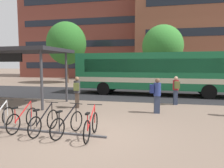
{
  "coord_description": "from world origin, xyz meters",
  "views": [
    {
      "loc": [
        2.08,
        -6.43,
        2.33
      ],
      "look_at": [
        -0.19,
        4.39,
        1.29
      ],
      "focal_mm": 33.25,
      "sensor_mm": 36.0,
      "label": 1
    }
  ],
  "objects_px": {
    "commuter_olive_pack_4": "(77,90)",
    "city_bus": "(155,72)",
    "street_tree_0": "(67,43)",
    "parked_bicycle_red_4": "(91,126)",
    "parked_bicycle_black_3": "(68,124)",
    "commuter_olive_pack_1": "(176,88)",
    "street_tree_1": "(163,46)",
    "commuter_navy_pack_2": "(156,93)",
    "parked_bicycle_red_1": "(23,119)",
    "parked_bicycle_black_2": "(44,122)",
    "transit_shelter": "(12,52)"
  },
  "relations": [
    {
      "from": "parked_bicycle_red_1",
      "to": "commuter_olive_pack_1",
      "type": "bearing_deg",
      "value": -42.81
    },
    {
      "from": "parked_bicycle_black_3",
      "to": "commuter_olive_pack_4",
      "type": "relative_size",
      "value": 1.0
    },
    {
      "from": "city_bus",
      "to": "street_tree_1",
      "type": "bearing_deg",
      "value": 87.36
    },
    {
      "from": "street_tree_0",
      "to": "commuter_navy_pack_2",
      "type": "bearing_deg",
      "value": -53.07
    },
    {
      "from": "commuter_olive_pack_1",
      "to": "street_tree_1",
      "type": "distance_m",
      "value": 11.84
    },
    {
      "from": "parked_bicycle_red_1",
      "to": "parked_bicycle_black_2",
      "type": "height_order",
      "value": "same"
    },
    {
      "from": "commuter_olive_pack_4",
      "to": "commuter_olive_pack_1",
      "type": "bearing_deg",
      "value": -83.44
    },
    {
      "from": "commuter_olive_pack_1",
      "to": "commuter_olive_pack_4",
      "type": "height_order",
      "value": "commuter_olive_pack_4"
    },
    {
      "from": "parked_bicycle_red_1",
      "to": "commuter_olive_pack_1",
      "type": "height_order",
      "value": "commuter_olive_pack_1"
    },
    {
      "from": "transit_shelter",
      "to": "street_tree_1",
      "type": "distance_m",
      "value": 15.74
    },
    {
      "from": "parked_bicycle_red_1",
      "to": "commuter_olive_pack_1",
      "type": "relative_size",
      "value": 1.04
    },
    {
      "from": "commuter_olive_pack_1",
      "to": "parked_bicycle_red_4",
      "type": "bearing_deg",
      "value": 143.28
    },
    {
      "from": "parked_bicycle_red_4",
      "to": "parked_bicycle_black_3",
      "type": "bearing_deg",
      "value": 83.56
    },
    {
      "from": "commuter_olive_pack_4",
      "to": "city_bus",
      "type": "bearing_deg",
      "value": -49.02
    },
    {
      "from": "street_tree_1",
      "to": "city_bus",
      "type": "bearing_deg",
      "value": -95.77
    },
    {
      "from": "parked_bicycle_black_2",
      "to": "parked_bicycle_red_4",
      "type": "xyz_separation_m",
      "value": [
        1.7,
        -0.09,
        0.0
      ]
    },
    {
      "from": "commuter_olive_pack_4",
      "to": "street_tree_1",
      "type": "bearing_deg",
      "value": -34.22
    },
    {
      "from": "commuter_olive_pack_1",
      "to": "commuter_navy_pack_2",
      "type": "distance_m",
      "value": 2.63
    },
    {
      "from": "parked_bicycle_red_4",
      "to": "street_tree_1",
      "type": "distance_m",
      "value": 18.21
    },
    {
      "from": "parked_bicycle_red_1",
      "to": "parked_bicycle_black_3",
      "type": "relative_size",
      "value": 1.02
    },
    {
      "from": "commuter_olive_pack_4",
      "to": "parked_bicycle_black_2",
      "type": "bearing_deg",
      "value": 171.51
    },
    {
      "from": "city_bus",
      "to": "parked_bicycle_red_1",
      "type": "bearing_deg",
      "value": -111.73
    },
    {
      "from": "transit_shelter",
      "to": "commuter_navy_pack_2",
      "type": "height_order",
      "value": "transit_shelter"
    },
    {
      "from": "parked_bicycle_red_1",
      "to": "parked_bicycle_black_2",
      "type": "bearing_deg",
      "value": -98.94
    },
    {
      "from": "parked_bicycle_black_3",
      "to": "commuter_navy_pack_2",
      "type": "bearing_deg",
      "value": -23.74
    },
    {
      "from": "city_bus",
      "to": "parked_bicycle_black_3",
      "type": "relative_size",
      "value": 7.19
    },
    {
      "from": "parked_bicycle_red_1",
      "to": "parked_bicycle_black_3",
      "type": "height_order",
      "value": "same"
    },
    {
      "from": "parked_bicycle_black_2",
      "to": "street_tree_1",
      "type": "bearing_deg",
      "value": -9.92
    },
    {
      "from": "parked_bicycle_red_1",
      "to": "parked_bicycle_black_2",
      "type": "relative_size",
      "value": 1.0
    },
    {
      "from": "parked_bicycle_red_4",
      "to": "commuter_olive_pack_4",
      "type": "bearing_deg",
      "value": 23.78
    },
    {
      "from": "parked_bicycle_black_2",
      "to": "commuter_navy_pack_2",
      "type": "height_order",
      "value": "commuter_navy_pack_2"
    },
    {
      "from": "city_bus",
      "to": "parked_bicycle_black_2",
      "type": "bearing_deg",
      "value": -106.86
    },
    {
      "from": "parked_bicycle_red_4",
      "to": "commuter_navy_pack_2",
      "type": "bearing_deg",
      "value": -30.86
    },
    {
      "from": "commuter_olive_pack_1",
      "to": "parked_bicycle_red_1",
      "type": "bearing_deg",
      "value": 126.14
    },
    {
      "from": "parked_bicycle_black_2",
      "to": "commuter_navy_pack_2",
      "type": "distance_m",
      "value": 5.33
    },
    {
      "from": "city_bus",
      "to": "transit_shelter",
      "type": "distance_m",
      "value": 9.96
    },
    {
      "from": "transit_shelter",
      "to": "parked_bicycle_black_2",
      "type": "bearing_deg",
      "value": -40.94
    },
    {
      "from": "parked_bicycle_red_4",
      "to": "street_tree_1",
      "type": "height_order",
      "value": "street_tree_1"
    },
    {
      "from": "commuter_olive_pack_4",
      "to": "street_tree_0",
      "type": "relative_size",
      "value": 0.22
    },
    {
      "from": "parked_bicycle_red_4",
      "to": "street_tree_1",
      "type": "relative_size",
      "value": 0.26
    },
    {
      "from": "parked_bicycle_red_1",
      "to": "parked_bicycle_black_2",
      "type": "xyz_separation_m",
      "value": [
        0.92,
        -0.16,
        0.0
      ]
    },
    {
      "from": "transit_shelter",
      "to": "commuter_navy_pack_2",
      "type": "distance_m",
      "value": 8.72
    },
    {
      "from": "commuter_olive_pack_1",
      "to": "transit_shelter",
      "type": "bearing_deg",
      "value": 88.82
    },
    {
      "from": "parked_bicycle_black_3",
      "to": "street_tree_1",
      "type": "relative_size",
      "value": 0.25
    },
    {
      "from": "parked_bicycle_red_4",
      "to": "commuter_navy_pack_2",
      "type": "xyz_separation_m",
      "value": [
        2.04,
        3.85,
        0.59
      ]
    },
    {
      "from": "parked_bicycle_black_3",
      "to": "commuter_olive_pack_1",
      "type": "relative_size",
      "value": 1.02
    },
    {
      "from": "parked_bicycle_black_2",
      "to": "street_tree_0",
      "type": "xyz_separation_m",
      "value": [
        -7.44,
        18.63,
        4.62
      ]
    },
    {
      "from": "commuter_olive_pack_1",
      "to": "street_tree_1",
      "type": "relative_size",
      "value": 0.25
    },
    {
      "from": "parked_bicycle_red_1",
      "to": "transit_shelter",
      "type": "xyz_separation_m",
      "value": [
        -3.76,
        4.52,
        2.66
      ]
    },
    {
      "from": "street_tree_1",
      "to": "commuter_navy_pack_2",
      "type": "bearing_deg",
      "value": -92.74
    }
  ]
}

